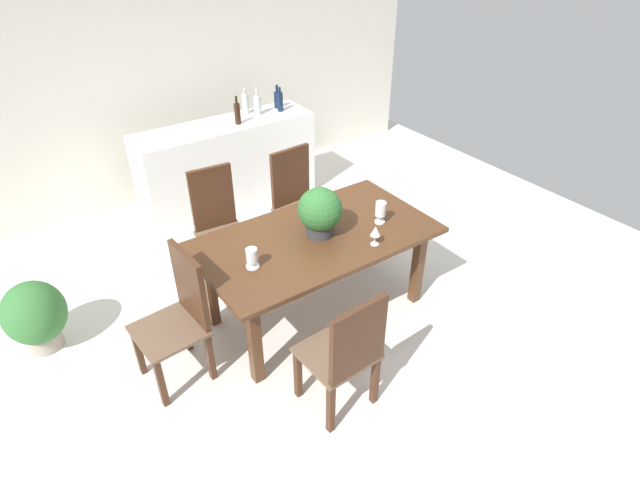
{
  "coord_description": "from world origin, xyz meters",
  "views": [
    {
      "loc": [
        -1.86,
        -2.9,
        2.93
      ],
      "look_at": [
        0.05,
        -0.16,
        0.69
      ],
      "focal_mm": 28.59,
      "sensor_mm": 36.0,
      "label": 1
    }
  ],
  "objects_px": {
    "wine_bottle_clear": "(280,101)",
    "dining_table": "(317,245)",
    "chair_head_end": "(181,312)",
    "crystal_vase_center_near": "(381,210)",
    "chair_near_left": "(347,352)",
    "wine_bottle_dark": "(257,105)",
    "wine_bottle_green": "(277,99)",
    "kitchen_counter": "(228,166)",
    "crystal_vase_left": "(252,257)",
    "potted_plant_floor": "(35,315)",
    "wine_bottle_amber": "(245,104)",
    "wine_glass": "(375,232)",
    "flower_centerpiece": "(320,211)",
    "chair_far_right": "(296,196)",
    "wine_bottle_tall": "(237,113)",
    "chair_far_left": "(219,221)"
  },
  "relations": [
    {
      "from": "chair_far_left",
      "to": "crystal_vase_center_near",
      "type": "xyz_separation_m",
      "value": [
        0.93,
        -1.08,
        0.32
      ]
    },
    {
      "from": "flower_centerpiece",
      "to": "kitchen_counter",
      "type": "distance_m",
      "value": 2.1
    },
    {
      "from": "wine_bottle_dark",
      "to": "wine_bottle_green",
      "type": "bearing_deg",
      "value": 12.44
    },
    {
      "from": "crystal_vase_center_near",
      "to": "wine_bottle_dark",
      "type": "relative_size",
      "value": 0.63
    },
    {
      "from": "wine_bottle_green",
      "to": "potted_plant_floor",
      "type": "distance_m",
      "value": 3.28
    },
    {
      "from": "wine_bottle_amber",
      "to": "wine_glass",
      "type": "bearing_deg",
      "value": -96.31
    },
    {
      "from": "dining_table",
      "to": "wine_glass",
      "type": "relative_size",
      "value": 11.67
    },
    {
      "from": "chair_far_left",
      "to": "wine_glass",
      "type": "xyz_separation_m",
      "value": [
        0.69,
        -1.29,
        0.32
      ]
    },
    {
      "from": "chair_far_left",
      "to": "potted_plant_floor",
      "type": "relative_size",
      "value": 1.75
    },
    {
      "from": "dining_table",
      "to": "wine_bottle_tall",
      "type": "xyz_separation_m",
      "value": [
        0.35,
        1.96,
        0.42
      ]
    },
    {
      "from": "chair_near_left",
      "to": "wine_bottle_green",
      "type": "height_order",
      "value": "wine_bottle_green"
    },
    {
      "from": "chair_head_end",
      "to": "wine_bottle_green",
      "type": "relative_size",
      "value": 3.95
    },
    {
      "from": "wine_bottle_clear",
      "to": "crystal_vase_center_near",
      "type": "bearing_deg",
      "value": -100.28
    },
    {
      "from": "chair_head_end",
      "to": "crystal_vase_center_near",
      "type": "height_order",
      "value": "chair_head_end"
    },
    {
      "from": "wine_bottle_amber",
      "to": "wine_bottle_tall",
      "type": "relative_size",
      "value": 0.94
    },
    {
      "from": "wine_bottle_green",
      "to": "wine_bottle_clear",
      "type": "bearing_deg",
      "value": -105.16
    },
    {
      "from": "wine_bottle_clear",
      "to": "dining_table",
      "type": "bearing_deg",
      "value": -114.26
    },
    {
      "from": "kitchen_counter",
      "to": "wine_bottle_green",
      "type": "height_order",
      "value": "wine_bottle_green"
    },
    {
      "from": "chair_near_left",
      "to": "wine_bottle_amber",
      "type": "height_order",
      "value": "wine_bottle_amber"
    },
    {
      "from": "crystal_vase_left",
      "to": "wine_bottle_amber",
      "type": "bearing_deg",
      "value": 62.63
    },
    {
      "from": "dining_table",
      "to": "wine_bottle_amber",
      "type": "distance_m",
      "value": 2.29
    },
    {
      "from": "crystal_vase_center_near",
      "to": "wine_bottle_green",
      "type": "distance_m",
      "value": 2.33
    },
    {
      "from": "chair_head_end",
      "to": "flower_centerpiece",
      "type": "xyz_separation_m",
      "value": [
        1.17,
        -0.01,
        0.42
      ]
    },
    {
      "from": "wine_bottle_green",
      "to": "chair_far_right",
      "type": "bearing_deg",
      "value": -114.03
    },
    {
      "from": "flower_centerpiece",
      "to": "chair_head_end",
      "type": "bearing_deg",
      "value": 179.75
    },
    {
      "from": "wine_glass",
      "to": "wine_bottle_clear",
      "type": "bearing_deg",
      "value": 75.22
    },
    {
      "from": "chair_head_end",
      "to": "potted_plant_floor",
      "type": "distance_m",
      "value": 1.23
    },
    {
      "from": "dining_table",
      "to": "crystal_vase_center_near",
      "type": "height_order",
      "value": "crystal_vase_center_near"
    },
    {
      "from": "dining_table",
      "to": "wine_glass",
      "type": "bearing_deg",
      "value": -50.75
    },
    {
      "from": "chair_head_end",
      "to": "wine_glass",
      "type": "xyz_separation_m",
      "value": [
        1.43,
        -0.36,
        0.33
      ]
    },
    {
      "from": "wine_bottle_amber",
      "to": "wine_bottle_clear",
      "type": "relative_size",
      "value": 1.03
    },
    {
      "from": "dining_table",
      "to": "wine_bottle_dark",
      "type": "xyz_separation_m",
      "value": [
        0.66,
        2.08,
        0.41
      ]
    },
    {
      "from": "crystal_vase_left",
      "to": "crystal_vase_center_near",
      "type": "bearing_deg",
      "value": -2.83
    },
    {
      "from": "chair_far_right",
      "to": "chair_near_left",
      "type": "relative_size",
      "value": 1.04
    },
    {
      "from": "chair_head_end",
      "to": "wine_glass",
      "type": "distance_m",
      "value": 1.51
    },
    {
      "from": "crystal_vase_center_near",
      "to": "wine_bottle_amber",
      "type": "height_order",
      "value": "wine_bottle_amber"
    },
    {
      "from": "kitchen_counter",
      "to": "wine_bottle_dark",
      "type": "relative_size",
      "value": 6.62
    },
    {
      "from": "chair_far_right",
      "to": "potted_plant_floor",
      "type": "xyz_separation_m",
      "value": [
        -2.39,
        -0.06,
        -0.24
      ]
    },
    {
      "from": "chair_near_left",
      "to": "wine_bottle_clear",
      "type": "distance_m",
      "value": 3.3
    },
    {
      "from": "crystal_vase_left",
      "to": "potted_plant_floor",
      "type": "bearing_deg",
      "value": 145.41
    },
    {
      "from": "wine_bottle_amber",
      "to": "potted_plant_floor",
      "type": "height_order",
      "value": "wine_bottle_amber"
    },
    {
      "from": "potted_plant_floor",
      "to": "wine_bottle_green",
      "type": "bearing_deg",
      "value": 23.5
    },
    {
      "from": "chair_head_end",
      "to": "wine_bottle_green",
      "type": "height_order",
      "value": "wine_bottle_green"
    },
    {
      "from": "flower_centerpiece",
      "to": "potted_plant_floor",
      "type": "relative_size",
      "value": 0.65
    },
    {
      "from": "crystal_vase_center_near",
      "to": "potted_plant_floor",
      "type": "relative_size",
      "value": 0.31
    },
    {
      "from": "chair_near_left",
      "to": "wine_bottle_dark",
      "type": "bearing_deg",
      "value": -112.17
    },
    {
      "from": "crystal_vase_center_near",
      "to": "wine_bottle_green",
      "type": "relative_size",
      "value": 0.72
    },
    {
      "from": "potted_plant_floor",
      "to": "wine_glass",
      "type": "bearing_deg",
      "value": -28.36
    },
    {
      "from": "kitchen_counter",
      "to": "wine_bottle_clear",
      "type": "bearing_deg",
      "value": -0.58
    },
    {
      "from": "kitchen_counter",
      "to": "potted_plant_floor",
      "type": "xyz_separation_m",
      "value": [
        -2.21,
        -1.17,
        -0.17
      ]
    }
  ]
}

